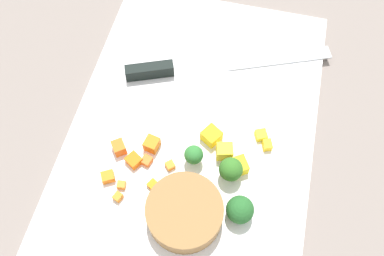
# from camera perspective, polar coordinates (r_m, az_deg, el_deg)

# --- Properties ---
(ground_plane) EXTENTS (4.00, 4.00, 0.00)m
(ground_plane) POSITION_cam_1_polar(r_m,az_deg,el_deg) (0.59, 0.00, -0.98)
(ground_plane) COLOR gray
(cutting_board) EXTENTS (0.51, 0.34, 0.01)m
(cutting_board) POSITION_cam_1_polar(r_m,az_deg,el_deg) (0.58, 0.00, -0.72)
(cutting_board) COLOR white
(cutting_board) RESTS_ON ground_plane
(prep_bowl) EXTENTS (0.10, 0.10, 0.03)m
(prep_bowl) POSITION_cam_1_polar(r_m,az_deg,el_deg) (0.52, -1.05, -11.87)
(prep_bowl) COLOR olive
(prep_bowl) RESTS_ON cutting_board
(chef_knife) EXTENTS (0.14, 0.31, 0.02)m
(chef_knife) POSITION_cam_1_polar(r_m,az_deg,el_deg) (0.62, -0.51, 8.63)
(chef_knife) COLOR silver
(chef_knife) RESTS_ON cutting_board
(carrot_dice_0) EXTENTS (0.02, 0.02, 0.01)m
(carrot_dice_0) POSITION_cam_1_polar(r_m,az_deg,el_deg) (0.56, -8.24, -4.56)
(carrot_dice_0) COLOR orange
(carrot_dice_0) RESTS_ON cutting_board
(carrot_dice_1) EXTENTS (0.02, 0.02, 0.02)m
(carrot_dice_1) POSITION_cam_1_polar(r_m,az_deg,el_deg) (0.56, -10.30, -2.74)
(carrot_dice_1) COLOR orange
(carrot_dice_1) RESTS_ON cutting_board
(carrot_dice_2) EXTENTS (0.01, 0.01, 0.01)m
(carrot_dice_2) POSITION_cam_1_polar(r_m,az_deg,el_deg) (0.54, -10.45, -9.56)
(carrot_dice_2) COLOR orange
(carrot_dice_2) RESTS_ON cutting_board
(carrot_dice_3) EXTENTS (0.01, 0.01, 0.01)m
(carrot_dice_3) POSITION_cam_1_polar(r_m,az_deg,el_deg) (0.55, -9.95, -7.97)
(carrot_dice_3) COLOR orange
(carrot_dice_3) RESTS_ON cutting_board
(carrot_dice_4) EXTENTS (0.02, 0.02, 0.01)m
(carrot_dice_4) POSITION_cam_1_polar(r_m,az_deg,el_deg) (0.56, -6.44, -4.61)
(carrot_dice_4) COLOR orange
(carrot_dice_4) RESTS_ON cutting_board
(carrot_dice_5) EXTENTS (0.02, 0.02, 0.02)m
(carrot_dice_5) POSITION_cam_1_polar(r_m,az_deg,el_deg) (0.56, -5.71, -2.28)
(carrot_dice_5) COLOR orange
(carrot_dice_5) RESTS_ON cutting_board
(carrot_dice_6) EXTENTS (0.02, 0.02, 0.01)m
(carrot_dice_6) POSITION_cam_1_polar(r_m,az_deg,el_deg) (0.55, -3.12, -5.31)
(carrot_dice_6) COLOR orange
(carrot_dice_6) RESTS_ON cutting_board
(carrot_dice_7) EXTENTS (0.02, 0.02, 0.01)m
(carrot_dice_7) POSITION_cam_1_polar(r_m,az_deg,el_deg) (0.54, -5.57, -8.00)
(carrot_dice_7) COLOR orange
(carrot_dice_7) RESTS_ON cutting_board
(carrot_dice_8) EXTENTS (0.02, 0.02, 0.01)m
(carrot_dice_8) POSITION_cam_1_polar(r_m,az_deg,el_deg) (0.55, -11.81, -6.78)
(carrot_dice_8) COLOR orange
(carrot_dice_8) RESTS_ON cutting_board
(pepper_dice_0) EXTENTS (0.02, 0.02, 0.01)m
(pepper_dice_0) POSITION_cam_1_polar(r_m,az_deg,el_deg) (0.57, 10.65, -2.11)
(pepper_dice_0) COLOR yellow
(pepper_dice_0) RESTS_ON cutting_board
(pepper_dice_1) EXTENTS (0.03, 0.03, 0.02)m
(pepper_dice_1) POSITION_cam_1_polar(r_m,az_deg,el_deg) (0.55, 6.83, -5.30)
(pepper_dice_1) COLOR yellow
(pepper_dice_1) RESTS_ON cutting_board
(pepper_dice_2) EXTENTS (0.02, 0.02, 0.01)m
(pepper_dice_2) POSITION_cam_1_polar(r_m,az_deg,el_deg) (0.58, 9.75, -0.99)
(pepper_dice_2) COLOR yellow
(pepper_dice_2) RESTS_ON cutting_board
(pepper_dice_3) EXTENTS (0.03, 0.03, 0.02)m
(pepper_dice_3) POSITION_cam_1_polar(r_m,az_deg,el_deg) (0.56, 2.77, -1.11)
(pepper_dice_3) COLOR yellow
(pepper_dice_3) RESTS_ON cutting_board
(pepper_dice_4) EXTENTS (0.02, 0.03, 0.02)m
(pepper_dice_4) POSITION_cam_1_polar(r_m,az_deg,el_deg) (0.55, 4.62, -3.32)
(pepper_dice_4) COLOR yellow
(pepper_dice_4) RESTS_ON cutting_board
(broccoli_floret_0) EXTENTS (0.03, 0.03, 0.03)m
(broccoli_floret_0) POSITION_cam_1_polar(r_m,az_deg,el_deg) (0.54, 0.25, -3.85)
(broccoli_floret_0) COLOR #90B462
(broccoli_floret_0) RESTS_ON cutting_board
(broccoli_floret_1) EXTENTS (0.03, 0.03, 0.04)m
(broccoli_floret_1) POSITION_cam_1_polar(r_m,az_deg,el_deg) (0.53, 5.51, -5.87)
(broccoli_floret_1) COLOR #86B963
(broccoli_floret_1) RESTS_ON cutting_board
(broccoli_floret_2) EXTENTS (0.04, 0.04, 0.04)m
(broccoli_floret_2) POSITION_cam_1_polar(r_m,az_deg,el_deg) (0.52, 6.80, -11.43)
(broccoli_floret_2) COLOR #7FAE6D
(broccoli_floret_2) RESTS_ON cutting_board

